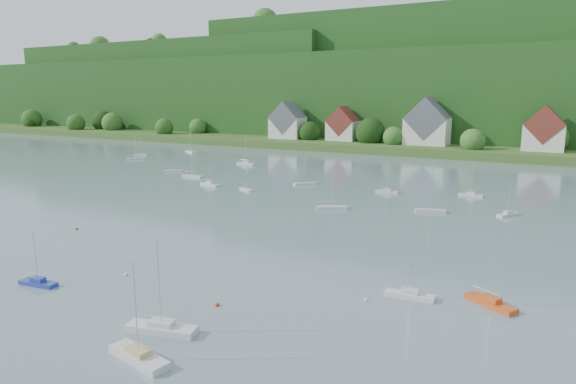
{
  "coord_description": "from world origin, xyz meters",
  "views": [
    {
      "loc": [
        51.44,
        -7.28,
        22.33
      ],
      "look_at": [
        6.43,
        75.0,
        4.0
      ],
      "focal_mm": 31.59,
      "sensor_mm": 36.0,
      "label": 1
    }
  ],
  "objects_px": {
    "near_sailboat_1": "(38,282)",
    "near_sailboat_4": "(161,328)",
    "near_sailboat_3": "(410,294)",
    "near_sailboat_2": "(139,356)",
    "near_sailboat_5": "(491,302)"
  },
  "relations": [
    {
      "from": "near_sailboat_2",
      "to": "near_sailboat_4",
      "type": "height_order",
      "value": "near_sailboat_4"
    },
    {
      "from": "near_sailboat_2",
      "to": "near_sailboat_5",
      "type": "height_order",
      "value": "near_sailboat_2"
    },
    {
      "from": "near_sailboat_4",
      "to": "near_sailboat_5",
      "type": "relative_size",
      "value": 1.2
    },
    {
      "from": "near_sailboat_3",
      "to": "near_sailboat_1",
      "type": "bearing_deg",
      "value": -161.24
    },
    {
      "from": "near_sailboat_3",
      "to": "near_sailboat_4",
      "type": "distance_m",
      "value": 26.82
    },
    {
      "from": "near_sailboat_3",
      "to": "near_sailboat_4",
      "type": "relative_size",
      "value": 0.79
    },
    {
      "from": "near_sailboat_1",
      "to": "near_sailboat_4",
      "type": "xyz_separation_m",
      "value": [
        21.16,
        -2.13,
        0.08
      ]
    },
    {
      "from": "near_sailboat_3",
      "to": "near_sailboat_5",
      "type": "bearing_deg",
      "value": 9.35
    },
    {
      "from": "near_sailboat_1",
      "to": "near_sailboat_2",
      "type": "height_order",
      "value": "near_sailboat_2"
    },
    {
      "from": "near_sailboat_5",
      "to": "near_sailboat_2",
      "type": "bearing_deg",
      "value": -100.98
    },
    {
      "from": "near_sailboat_1",
      "to": "near_sailboat_4",
      "type": "height_order",
      "value": "near_sailboat_4"
    },
    {
      "from": "near_sailboat_1",
      "to": "near_sailboat_3",
      "type": "height_order",
      "value": "near_sailboat_3"
    },
    {
      "from": "near_sailboat_3",
      "to": "near_sailboat_4",
      "type": "height_order",
      "value": "near_sailboat_4"
    },
    {
      "from": "near_sailboat_2",
      "to": "near_sailboat_5",
      "type": "distance_m",
      "value": 36.16
    },
    {
      "from": "near_sailboat_1",
      "to": "near_sailboat_3",
      "type": "bearing_deg",
      "value": 15.96
    }
  ]
}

